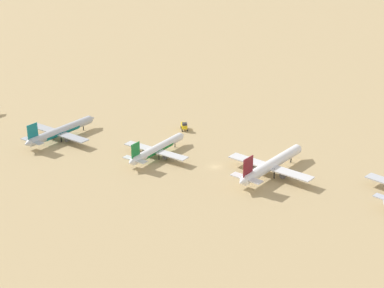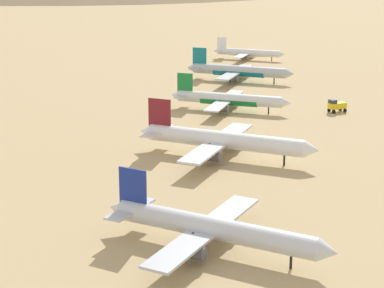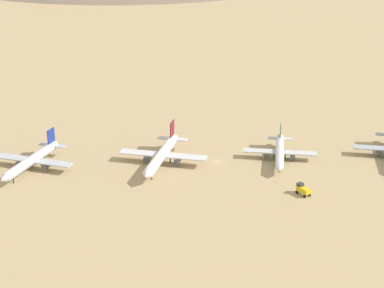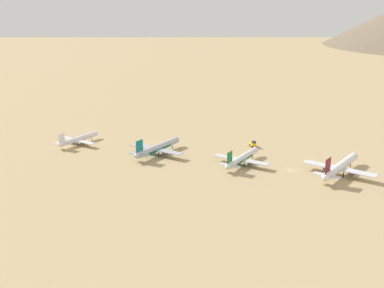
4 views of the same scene
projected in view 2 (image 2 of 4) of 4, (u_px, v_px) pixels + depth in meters
The scene contains 7 objects.
ground_plane at pixel (223, 133), 175.87m from camera, with size 1800.00×1800.00×0.00m, color tan.
parked_jet_1 at pixel (211, 228), 106.25m from camera, with size 39.30×32.22×11.41m.
parked_jet_2 at pixel (223, 140), 153.59m from camera, with size 43.11×35.15×12.43m.
parked_jet_3 at pixel (228, 99), 198.46m from camera, with size 36.27×29.43×10.47m.
parked_jet_4 at pixel (238, 71), 242.32m from camera, with size 39.75×32.31×11.46m.
parked_jet_5 at pixel (248, 53), 289.90m from camera, with size 31.72×25.79×9.14m.
service_truck at pixel (337, 105), 197.26m from camera, with size 5.57×5.29×3.90m.
Camera 2 is at (39.74, -165.26, 45.95)m, focal length 63.63 mm.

